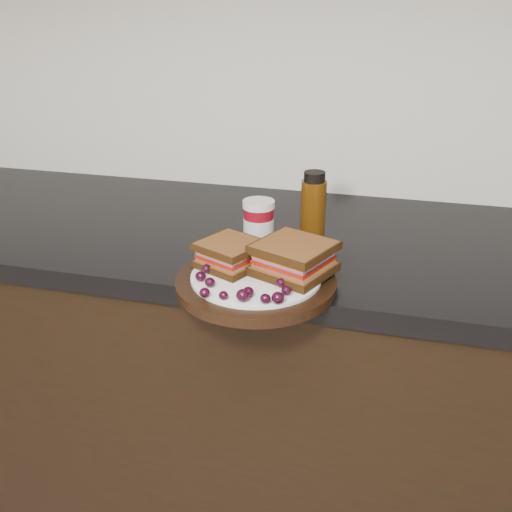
{
  "coord_description": "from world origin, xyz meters",
  "views": [
    {
      "loc": [
        0.4,
        0.58,
        1.36
      ],
      "look_at": [
        0.18,
        1.43,
        0.96
      ],
      "focal_mm": 40.0,
      "sensor_mm": 36.0,
      "label": 1
    }
  ],
  "objects_px": {
    "plate": "(256,283)",
    "oil_bottle": "(313,206)",
    "condiment_jar": "(259,223)",
    "sandwich_left": "(230,254)"
  },
  "relations": [
    {
      "from": "plate",
      "to": "oil_bottle",
      "type": "relative_size",
      "value": 1.94
    },
    {
      "from": "condiment_jar",
      "to": "oil_bottle",
      "type": "distance_m",
      "value": 0.12
    },
    {
      "from": "sandwich_left",
      "to": "condiment_jar",
      "type": "distance_m",
      "value": 0.16
    },
    {
      "from": "plate",
      "to": "sandwich_left",
      "type": "distance_m",
      "value": 0.07
    },
    {
      "from": "condiment_jar",
      "to": "oil_bottle",
      "type": "relative_size",
      "value": 0.65
    },
    {
      "from": "plate",
      "to": "sandwich_left",
      "type": "relative_size",
      "value": 2.79
    },
    {
      "from": "plate",
      "to": "oil_bottle",
      "type": "bearing_deg",
      "value": 77.1
    },
    {
      "from": "sandwich_left",
      "to": "oil_bottle",
      "type": "distance_m",
      "value": 0.25
    },
    {
      "from": "plate",
      "to": "oil_bottle",
      "type": "xyz_separation_m",
      "value": [
        0.06,
        0.25,
        0.06
      ]
    },
    {
      "from": "plate",
      "to": "sandwich_left",
      "type": "bearing_deg",
      "value": 154.79
    }
  ]
}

